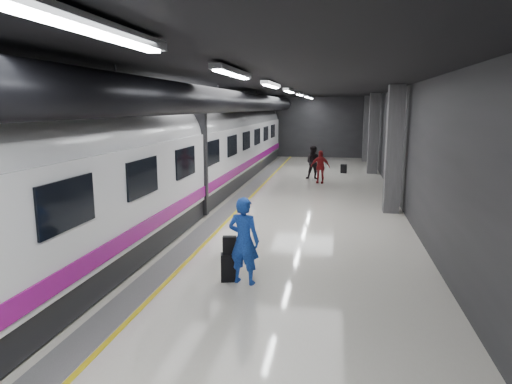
{
  "coord_description": "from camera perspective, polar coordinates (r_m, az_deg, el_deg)",
  "views": [
    {
      "loc": [
        2.62,
        -14.72,
        3.74
      ],
      "look_at": [
        0.43,
        -2.58,
        1.44
      ],
      "focal_mm": 32.0,
      "sensor_mm": 36.0,
      "label": 1
    }
  ],
  "objects": [
    {
      "name": "suitcase_far",
      "position": [
        26.68,
        10.9,
        2.87
      ],
      "size": [
        0.37,
        0.26,
        0.51
      ],
      "primitive_type": "cube",
      "rotation": [
        0.0,
        0.0,
        -0.12
      ],
      "color": "black",
      "rests_on": "ground"
    },
    {
      "name": "platform_hall",
      "position": [
        15.94,
        -0.26,
        9.84
      ],
      "size": [
        10.02,
        40.02,
        4.51
      ],
      "color": "black",
      "rests_on": "ground"
    },
    {
      "name": "traveler_far_a",
      "position": [
        24.09,
        7.25,
        3.67
      ],
      "size": [
        0.88,
        0.7,
        1.76
      ],
      "primitive_type": "imported",
      "rotation": [
        0.0,
        0.0,
        -0.04
      ],
      "color": "black",
      "rests_on": "ground"
    },
    {
      "name": "suitcase_main",
      "position": [
        10.07,
        -3.33,
        -9.37
      ],
      "size": [
        0.42,
        0.33,
        0.61
      ],
      "primitive_type": "cube",
      "rotation": [
        0.0,
        0.0,
        0.26
      ],
      "color": "black",
      "rests_on": "ground"
    },
    {
      "name": "train",
      "position": [
        15.93,
        -11.45,
        4.34
      ],
      "size": [
        3.05,
        38.0,
        4.05
      ],
      "color": "black",
      "rests_on": "ground"
    },
    {
      "name": "ground",
      "position": [
        15.41,
        0.15,
        -3.47
      ],
      "size": [
        40.0,
        40.0,
        0.0
      ],
      "primitive_type": "plane",
      "color": "silver",
      "rests_on": "ground"
    },
    {
      "name": "shoulder_bag",
      "position": [
        9.91,
        -3.33,
        -6.65
      ],
      "size": [
        0.31,
        0.2,
        0.39
      ],
      "primitive_type": "cube",
      "rotation": [
        0.0,
        0.0,
        0.15
      ],
      "color": "black",
      "rests_on": "suitcase_main"
    },
    {
      "name": "traveler_main",
      "position": [
        9.74,
        -1.55,
        -6.1
      ],
      "size": [
        0.77,
        0.58,
        1.9
      ],
      "primitive_type": "imported",
      "rotation": [
        0.0,
        0.0,
        2.95
      ],
      "color": "blue",
      "rests_on": "ground"
    },
    {
      "name": "traveler_far_b",
      "position": [
        22.92,
        8.02,
        3.14
      ],
      "size": [
        0.99,
        0.49,
        1.63
      ],
      "primitive_type": "imported",
      "rotation": [
        0.0,
        0.0,
        -0.09
      ],
      "color": "maroon",
      "rests_on": "ground"
    }
  ]
}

